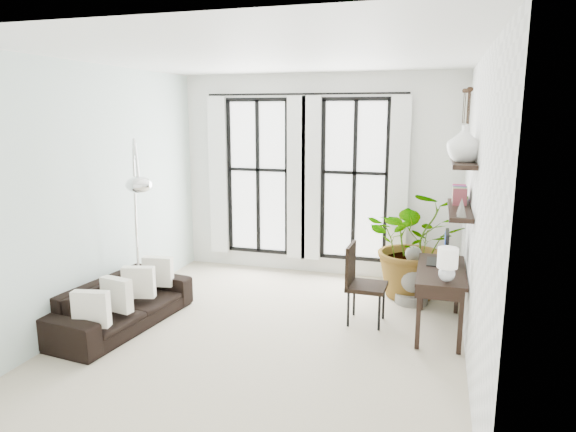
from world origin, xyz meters
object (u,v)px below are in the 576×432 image
at_px(plant, 416,243).
at_px(buddha, 412,279).
at_px(sofa, 122,304).
at_px(arc_lamp, 136,185).
at_px(desk_chair, 360,278).
at_px(desk, 441,274).

xyz_separation_m(plant, buddha, (-0.01, -0.28, -0.44)).
height_order(sofa, arc_lamp, arc_lamp).
relative_size(plant, arc_lamp, 0.68).
relative_size(desk_chair, buddha, 1.23).
bearing_deg(desk, plant, 106.34).
xyz_separation_m(plant, arc_lamp, (-3.30, -1.80, 0.95)).
bearing_deg(desk_chair, buddha, 56.79).
distance_m(plant, desk, 1.23).
distance_m(sofa, desk_chair, 2.96).
height_order(plant, arc_lamp, arc_lamp).
distance_m(sofa, buddha, 3.84).
bearing_deg(desk_chair, plant, 63.33).
bearing_deg(sofa, desk_chair, -64.25).
relative_size(sofa, arc_lamp, 0.85).
bearing_deg(buddha, desk, -68.28).
xyz_separation_m(sofa, buddha, (3.39, 1.82, 0.06)).
bearing_deg(sofa, arc_lamp, -12.87).
bearing_deg(plant, buddha, -92.76).
height_order(sofa, plant, plant).
distance_m(plant, desk_chair, 1.32).
bearing_deg(buddha, desk_chair, -124.93).
distance_m(plant, buddha, 0.52).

